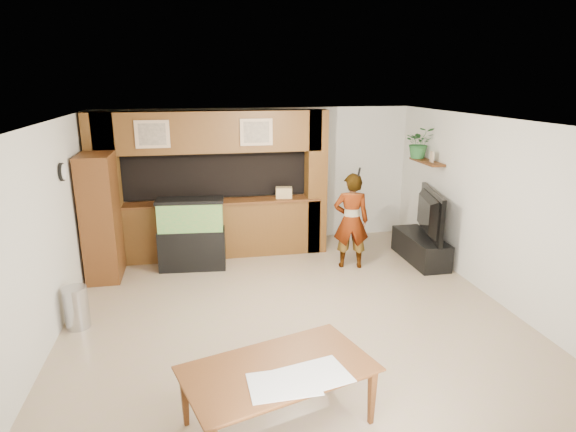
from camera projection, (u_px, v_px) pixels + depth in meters
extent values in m
plane|color=tan|center=(292.00, 313.00, 6.62)|extent=(6.50, 6.50, 0.00)
plane|color=white|center=(292.00, 122.00, 5.91)|extent=(6.50, 6.50, 0.00)
plane|color=beige|center=(258.00, 176.00, 9.33)|extent=(6.00, 0.00, 6.00)
plane|color=beige|center=(45.00, 237.00, 5.71)|extent=(0.00, 6.50, 6.50)
plane|color=beige|center=(498.00, 211.00, 6.83)|extent=(0.00, 6.50, 6.50)
cube|color=brown|center=(215.00, 230.00, 8.63)|extent=(3.80, 0.35, 1.00)
cube|color=brown|center=(214.00, 202.00, 8.49)|extent=(3.80, 0.43, 0.04)
cube|color=brown|center=(211.00, 132.00, 8.15)|extent=(3.80, 0.35, 0.70)
cube|color=brown|center=(105.00, 191.00, 8.08)|extent=(0.50, 0.35, 2.60)
cube|color=brown|center=(316.00, 182.00, 8.76)|extent=(0.35, 0.35, 2.60)
cube|color=black|center=(212.00, 172.00, 8.89)|extent=(4.20, 0.45, 0.85)
cube|color=tan|center=(152.00, 134.00, 7.79)|extent=(0.55, 0.03, 0.45)
cube|color=tan|center=(152.00, 134.00, 7.78)|extent=(0.43, 0.01, 0.35)
cube|color=tan|center=(256.00, 132.00, 8.11)|extent=(0.55, 0.03, 0.45)
cube|color=tan|center=(256.00, 132.00, 8.09)|extent=(0.43, 0.01, 0.35)
cylinder|color=black|center=(62.00, 172.00, 6.49)|extent=(0.04, 0.25, 0.25)
cylinder|color=white|center=(64.00, 172.00, 6.50)|extent=(0.01, 0.21, 0.21)
cube|color=brown|center=(427.00, 162.00, 8.53)|extent=(0.25, 0.90, 0.04)
cube|color=brown|center=(101.00, 218.00, 7.59)|extent=(0.50, 0.82, 2.01)
cylinder|color=#B2B2B7|center=(76.00, 308.00, 6.18)|extent=(0.30, 0.30, 0.56)
cube|color=black|center=(192.00, 249.00, 8.12)|extent=(1.10, 0.41, 0.69)
cube|color=#368744|center=(191.00, 216.00, 7.97)|extent=(1.05, 0.38, 0.48)
cube|color=black|center=(190.00, 201.00, 7.89)|extent=(1.10, 0.41, 0.05)
cube|color=black|center=(420.00, 248.00, 8.52)|extent=(0.50, 1.38, 0.46)
imported|color=black|center=(423.00, 213.00, 8.34)|extent=(0.51, 1.42, 0.82)
cube|color=tan|center=(432.00, 157.00, 8.34)|extent=(0.05, 0.14, 0.18)
imported|color=#27632E|center=(420.00, 143.00, 8.70)|extent=(0.61, 0.56, 0.57)
imported|color=tan|center=(351.00, 221.00, 8.08)|extent=(0.67, 0.51, 1.63)
cylinder|color=black|center=(359.00, 172.00, 7.70)|extent=(0.03, 0.10, 0.15)
imported|color=brown|center=(280.00, 398.00, 4.39)|extent=(1.90, 1.40, 0.60)
cube|color=silver|center=(314.00, 376.00, 4.21)|extent=(0.69, 0.57, 0.01)
cube|color=silver|center=(284.00, 384.00, 4.09)|extent=(0.61, 0.45, 0.01)
cube|color=tan|center=(284.00, 193.00, 8.69)|extent=(0.32, 0.24, 0.19)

